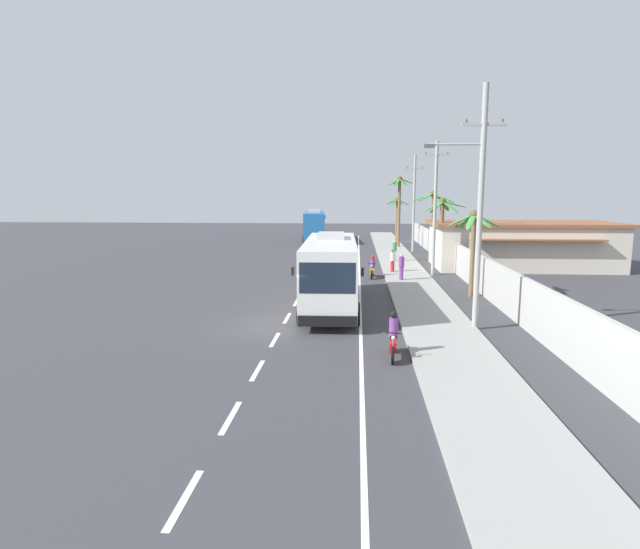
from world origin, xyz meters
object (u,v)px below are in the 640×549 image
object	(u,v)px
coach_bus_foreground	(330,270)
roadside_building	(521,245)
palm_third	(474,232)
palm_farthest	(433,207)
utility_pole_far	(414,202)
palm_nearest	(399,199)
coach_bus_far_lane	(314,225)
pedestrian_midwalk	(401,266)
motorcycle_trailing	(372,269)
utility_pole_nearest	(479,204)
motorcycle_beside_bus	(393,339)
palm_fourth	(442,219)
pedestrian_far_walk	(395,250)
palm_second	(397,213)
utility_pole_mid	(435,207)
pedestrian_near_kerb	(393,260)

from	to	relation	value
coach_bus_foreground	roadside_building	xyz separation A→B (m)	(14.28, 15.34, -0.12)
palm_third	palm_farthest	world-z (taller)	palm_farthest
coach_bus_foreground	utility_pole_far	bearing A→B (deg)	74.97
palm_nearest	roadside_building	size ratio (longest dim) A/B	0.54
coach_bus_far_lane	pedestrian_midwalk	bearing A→B (deg)	-74.16
motorcycle_trailing	palm_farthest	bearing A→B (deg)	62.90
utility_pole_nearest	utility_pole_far	distance (m)	29.82
motorcycle_beside_bus	utility_pole_nearest	xyz separation A→B (m)	(3.69, 4.07, 4.71)
palm_nearest	roadside_building	bearing A→B (deg)	-59.83
motorcycle_beside_bus	coach_bus_foreground	bearing A→B (deg)	108.41
pedestrian_midwalk	palm_fourth	world-z (taller)	palm_fourth
palm_nearest	roadside_building	xyz separation A→B (m)	(8.48, -14.59, -3.41)
motorcycle_beside_bus	pedestrian_midwalk	world-z (taller)	pedestrian_midwalk
pedestrian_far_walk	palm_fourth	world-z (taller)	palm_fourth
pedestrian_midwalk	palm_second	bearing A→B (deg)	-168.46
palm_third	palm_fourth	xyz separation A→B (m)	(-0.05, 10.48, 0.21)
roadside_building	utility_pole_mid	bearing A→B (deg)	-149.64
motorcycle_trailing	utility_pole_mid	distance (m)	6.25
motorcycle_beside_bus	motorcycle_trailing	bearing A→B (deg)	90.77
pedestrian_near_kerb	palm_second	world-z (taller)	palm_second
palm_second	palm_nearest	bearing A→B (deg)	-91.63
palm_second	palm_farthest	world-z (taller)	palm_farthest
palm_fourth	motorcycle_trailing	bearing A→B (deg)	-141.96
motorcycle_trailing	pedestrian_near_kerb	xyz separation A→B (m)	(1.52, 2.03, 0.35)
palm_farthest	utility_pole_far	bearing A→B (deg)	101.25
palm_third	palm_fourth	world-z (taller)	palm_fourth
palm_farthest	roadside_building	distance (m)	8.60
utility_pole_nearest	roadside_building	size ratio (longest dim) A/B	0.72
coach_bus_far_lane	palm_second	size ratio (longest dim) A/B	2.27
coach_bus_foreground	motorcycle_trailing	distance (m)	9.97
motorcycle_beside_bus	palm_second	bearing A→B (deg)	85.55
pedestrian_far_walk	motorcycle_beside_bus	bearing A→B (deg)	-178.07
coach_bus_far_lane	pedestrian_far_walk	bearing A→B (deg)	-66.39
coach_bus_far_lane	motorcycle_beside_bus	distance (m)	45.59
coach_bus_far_lane	palm_fourth	bearing A→B (deg)	-63.26
utility_pole_nearest	palm_third	size ratio (longest dim) A/B	2.08
palm_nearest	palm_third	world-z (taller)	palm_nearest
utility_pole_mid	pedestrian_midwalk	bearing A→B (deg)	-130.08
pedestrian_far_walk	utility_pole_nearest	distance (m)	22.09
motorcycle_beside_bus	palm_third	xyz separation A→B (m)	(5.17, 11.31, 3.02)
pedestrian_midwalk	palm_fourth	xyz separation A→B (m)	(3.49, 5.78, 2.86)
coach_bus_foreground	palm_fourth	distance (m)	15.94
palm_second	utility_pole_mid	bearing A→B (deg)	-87.70
pedestrian_near_kerb	pedestrian_midwalk	xyz separation A→B (m)	(0.34, -3.62, 0.05)
utility_pole_nearest	palm_third	distance (m)	7.58
palm_nearest	motorcycle_trailing	bearing A→B (deg)	-99.39
utility_pole_far	palm_fourth	world-z (taller)	utility_pole_far
palm_nearest	motorcycle_beside_bus	bearing A→B (deg)	-94.71
palm_second	palm_farthest	bearing A→B (deg)	-80.69
pedestrian_midwalk	utility_pole_far	bearing A→B (deg)	-173.28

